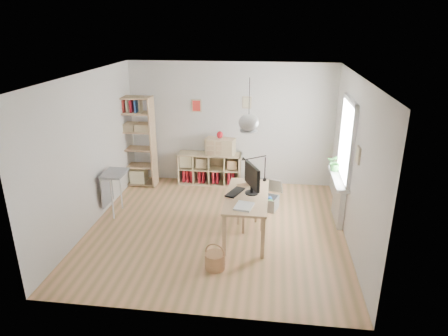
# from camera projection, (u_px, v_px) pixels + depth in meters

# --- Properties ---
(ground) EXTENTS (4.50, 4.50, 0.00)m
(ground) POSITION_uv_depth(u_px,v_px,m) (216.00, 228.00, 7.17)
(ground) COLOR tan
(ground) RESTS_ON ground
(room_shell) EXTENTS (4.50, 4.50, 4.50)m
(room_shell) POSITION_uv_depth(u_px,v_px,m) (249.00, 123.00, 6.26)
(room_shell) COLOR silver
(room_shell) RESTS_ON ground
(window_unit) EXTENTS (0.07, 1.16, 1.46)m
(window_unit) POSITION_uv_depth(u_px,v_px,m) (347.00, 140.00, 6.92)
(window_unit) COLOR white
(window_unit) RESTS_ON ground
(radiator) EXTENTS (0.10, 0.80, 0.80)m
(radiator) POSITION_uv_depth(u_px,v_px,m) (339.00, 200.00, 7.33)
(radiator) COLOR silver
(radiator) RESTS_ON ground
(windowsill) EXTENTS (0.22, 1.20, 0.06)m
(windowsill) POSITION_uv_depth(u_px,v_px,m) (338.00, 179.00, 7.18)
(windowsill) COLOR white
(windowsill) RESTS_ON radiator
(desk) EXTENTS (0.70, 1.50, 0.75)m
(desk) POSITION_uv_depth(u_px,v_px,m) (247.00, 200.00, 6.74)
(desk) COLOR tan
(desk) RESTS_ON ground
(cube_shelf) EXTENTS (1.40, 0.38, 0.72)m
(cube_shelf) POSITION_uv_depth(u_px,v_px,m) (209.00, 171.00, 9.05)
(cube_shelf) COLOR #D3B98B
(cube_shelf) RESTS_ON ground
(tall_bookshelf) EXTENTS (0.80, 0.38, 2.00)m
(tall_bookshelf) POSITION_uv_depth(u_px,v_px,m) (136.00, 138.00, 8.70)
(tall_bookshelf) COLOR tan
(tall_bookshelf) RESTS_ON ground
(side_table) EXTENTS (0.40, 0.55, 0.85)m
(side_table) POSITION_uv_depth(u_px,v_px,m) (112.00, 181.00, 7.50)
(side_table) COLOR gray
(side_table) RESTS_ON ground
(chair) EXTENTS (0.51, 0.51, 0.81)m
(chair) POSITION_uv_depth(u_px,v_px,m) (249.00, 203.00, 7.08)
(chair) COLOR gray
(chair) RESTS_ON ground
(wicker_basket) EXTENTS (0.30, 0.30, 0.42)m
(wicker_basket) POSITION_uv_depth(u_px,v_px,m) (215.00, 260.00, 5.98)
(wicker_basket) COLOR #9A7145
(wicker_basket) RESTS_ON ground
(storage_chest) EXTENTS (0.65, 0.70, 0.54)m
(storage_chest) POSITION_uv_depth(u_px,v_px,m) (266.00, 199.00, 7.92)
(storage_chest) COLOR silver
(storage_chest) RESTS_ON ground
(monitor) EXTENTS (0.29, 0.55, 0.51)m
(monitor) POSITION_uv_depth(u_px,v_px,m) (252.00, 178.00, 6.67)
(monitor) COLOR black
(monitor) RESTS_ON desk
(keyboard) EXTENTS (0.32, 0.48, 0.02)m
(keyboard) POSITION_uv_depth(u_px,v_px,m) (235.00, 192.00, 6.79)
(keyboard) COLOR black
(keyboard) RESTS_ON desk
(task_lamp) EXTENTS (0.46, 0.17, 0.48)m
(task_lamp) POSITION_uv_depth(u_px,v_px,m) (253.00, 165.00, 7.15)
(task_lamp) COLOR black
(task_lamp) RESTS_ON desk
(yarn_ball) EXTENTS (0.14, 0.14, 0.14)m
(yarn_ball) POSITION_uv_depth(u_px,v_px,m) (254.00, 182.00, 7.06)
(yarn_ball) COLOR #4A0918
(yarn_ball) RESTS_ON desk
(paper_tray) EXTENTS (0.32, 0.37, 0.03)m
(paper_tray) POSITION_uv_depth(u_px,v_px,m) (244.00, 206.00, 6.27)
(paper_tray) COLOR white
(paper_tray) RESTS_ON desk
(drawer_chest) EXTENTS (0.67, 0.39, 0.36)m
(drawer_chest) POSITION_uv_depth(u_px,v_px,m) (220.00, 146.00, 8.77)
(drawer_chest) COLOR #D3B98B
(drawer_chest) RESTS_ON cube_shelf
(red_vase) EXTENTS (0.13, 0.13, 0.16)m
(red_vase) POSITION_uv_depth(u_px,v_px,m) (220.00, 135.00, 8.68)
(red_vase) COLOR maroon
(red_vase) RESTS_ON drawer_chest
(potted_plant) EXTENTS (0.35, 0.33, 0.33)m
(potted_plant) POSITION_uv_depth(u_px,v_px,m) (336.00, 163.00, 7.42)
(potted_plant) COLOR #256124
(potted_plant) RESTS_ON windowsill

